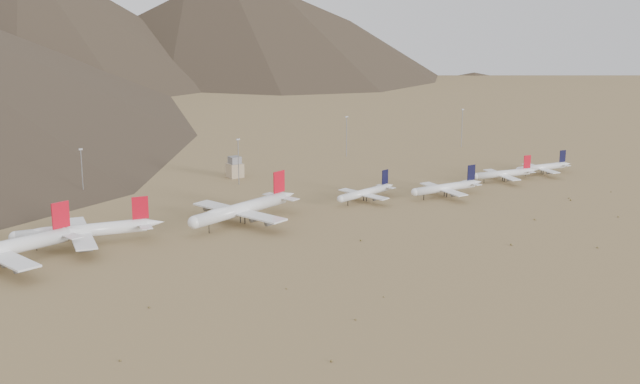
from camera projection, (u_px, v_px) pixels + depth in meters
ground at (299, 237)px, 394.71m from camera, size 3000.00×3000.00×0.00m
widebody_centre at (83, 231)px, 380.57m from camera, size 64.78×50.74×19.45m
widebody_east at (241, 209)px, 413.69m from camera, size 67.02×53.24×20.59m
narrowbody_a at (366, 192)px, 454.97m from camera, size 41.63×30.61×13.95m
narrowbody_b at (446, 187)px, 463.77m from camera, size 45.90×32.88×15.14m
narrowbody_c at (504, 174)px, 497.60m from camera, size 41.08×30.02×13.68m
narrowbody_d at (543, 167)px, 514.77m from camera, size 39.22×28.42×12.97m
control_tower at (235, 168)px, 507.28m from camera, size 8.00×8.00×12.00m
mast_west at (82, 170)px, 461.08m from camera, size 2.00×0.60×25.70m
mast_centre at (238, 159)px, 487.91m from camera, size 2.00×0.60×25.70m
mast_east at (347, 134)px, 562.33m from camera, size 2.00×0.60×25.70m
mast_far_east at (462, 126)px, 591.50m from camera, size 2.00×0.60×25.70m
desert_scrub at (473, 271)px, 349.15m from camera, size 378.64×167.47×0.94m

